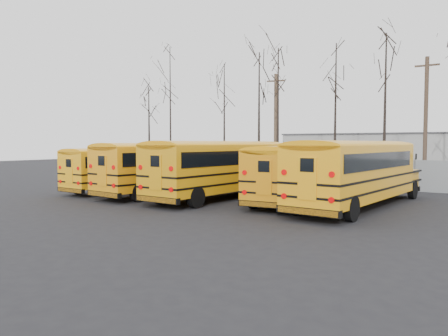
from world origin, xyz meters
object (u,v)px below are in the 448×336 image
Objects in this scene: bus_b at (172,164)px; utility_pole_right at (426,120)px; bus_a at (130,165)px; bus_d at (299,168)px; bus_c at (223,164)px; bus_e at (358,168)px; utility_pole_left at (275,124)px.

utility_pole_right is at bearing 54.50° from bus_b.
bus_a is 0.89× the size of bus_b.
bus_d reaches higher than bus_a.
bus_e is (7.29, 0.53, 0.00)m from bus_c.
utility_pole_left is (2.79, 15.12, 3.08)m from bus_a.
bus_c is at bearing -171.54° from bus_e.
bus_a is at bearing -179.72° from bus_d.
utility_pole_left is (-0.80, 15.18, 2.89)m from bus_b.
bus_a is at bearing -173.68° from bus_e.
bus_b is at bearing -176.74° from bus_d.
utility_pole_left reaches higher than bus_b.
bus_e is at bearing -15.86° from bus_d.
bus_d is at bearing 13.79° from bus_b.
utility_pole_right reaches higher than bus_c.
bus_d is (4.08, 1.13, -0.14)m from bus_c.
bus_b is at bearing -176.18° from bus_c.
utility_pole_left is at bearing 82.63° from bus_a.
bus_b is 7.79m from bus_d.
bus_b is 1.05× the size of bus_d.
bus_b is at bearing -98.37° from utility_pole_left.
bus_a is at bearing -111.84° from utility_pole_left.
bus_c is at bearing -120.65° from utility_pole_right.
bus_c is (3.62, 0.04, 0.06)m from bus_b.
bus_e is 1.28× the size of utility_pole_right.
bus_c is 16.14m from utility_pole_right.
bus_e is 13.44m from utility_pole_right.
utility_pole_right is at bearing 66.68° from bus_d.
bus_b is at bearing -172.73° from bus_e.
bus_b is 18.27m from utility_pole_right.
bus_d is 1.18× the size of utility_pole_left.
utility_pole_left is (-4.42, 15.14, 2.83)m from bus_c.
bus_b is 3.63m from bus_c.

